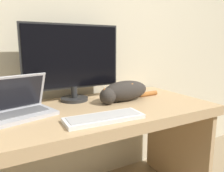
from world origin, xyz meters
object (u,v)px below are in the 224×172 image
at_px(laptop, 21,107).
at_px(external_keyboard, 104,118).
at_px(cat, 124,91).
at_px(monitor, 73,61).

distance_m(laptop, external_keyboard, 0.44).
xyz_separation_m(laptop, cat, (0.63, -0.00, 0.02)).
xyz_separation_m(monitor, cat, (0.28, -0.17, -0.20)).
height_order(laptop, external_keyboard, laptop).
relative_size(monitor, external_keyboard, 1.59).
bearing_deg(cat, monitor, 145.86).
bearing_deg(external_keyboard, cat, 46.20).
height_order(monitor, laptop, monitor).
relative_size(monitor, laptop, 1.84).
distance_m(external_keyboard, cat, 0.39).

